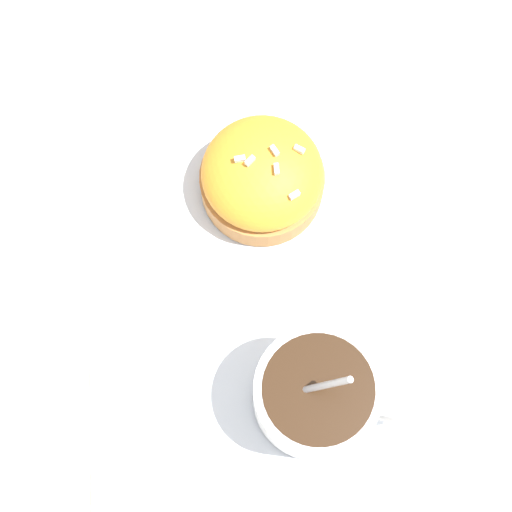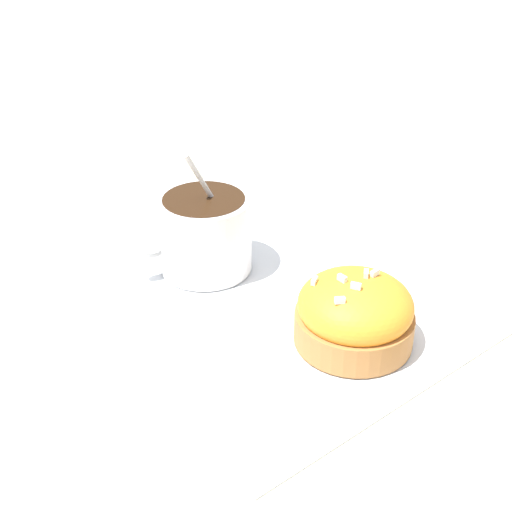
% 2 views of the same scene
% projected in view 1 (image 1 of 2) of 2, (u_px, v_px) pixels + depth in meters
% --- Properties ---
extents(ground_plane, '(3.00, 3.00, 0.00)m').
position_uv_depth(ground_plane, '(284.00, 293.00, 0.58)').
color(ground_plane, '#C6B793').
extents(paper_napkin, '(0.29, 0.27, 0.00)m').
position_uv_depth(paper_napkin, '(285.00, 292.00, 0.58)').
color(paper_napkin, white).
rests_on(paper_napkin, ground_plane).
extents(coffee_cup, '(0.08, 0.10, 0.11)m').
position_uv_depth(coffee_cup, '(318.00, 395.00, 0.53)').
color(coffee_cup, white).
rests_on(coffee_cup, paper_napkin).
extents(frosted_pastry, '(0.09, 0.09, 0.06)m').
position_uv_depth(frosted_pastry, '(262.00, 177.00, 0.58)').
color(frosted_pastry, '#B2753D').
rests_on(frosted_pastry, paper_napkin).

